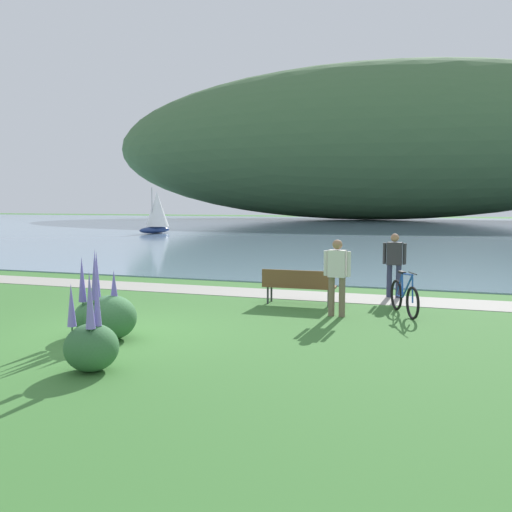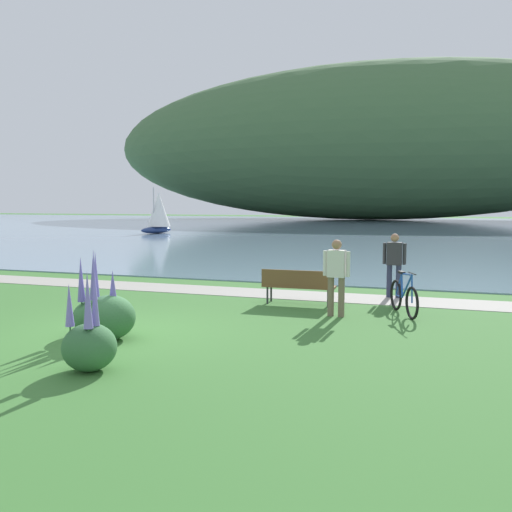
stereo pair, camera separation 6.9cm
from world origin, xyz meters
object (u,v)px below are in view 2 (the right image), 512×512
Objects in this scene: bicycle_leaning_near_bench at (404,297)px; person_at_shoreline at (394,261)px; person_on_the_grass at (336,273)px; park_bench_near_camera at (298,284)px; sailboat_nearest_to_shore at (158,212)px.

bicycle_leaning_near_bench is 2.32m from person_at_shoreline.
person_on_the_grass is at bearing -154.51° from bicycle_leaning_near_bench.
bicycle_leaning_near_bench is (2.56, -0.43, -0.12)m from park_bench_near_camera.
park_bench_near_camera is 1.65m from person_on_the_grass.
person_on_the_grass is (1.15, -1.10, 0.46)m from park_bench_near_camera.
person_on_the_grass reaches higher than park_bench_near_camera.
park_bench_near_camera is 1.10× the size of bicycle_leaning_near_bench.
person_at_shoreline is (2.16, 1.78, 0.46)m from park_bench_near_camera.
park_bench_near_camera is 1.06× the size of person_on_the_grass.
sailboat_nearest_to_shore is at bearing 129.44° from person_at_shoreline.
person_at_shoreline reaches higher than park_bench_near_camera.
park_bench_near_camera is 2.60m from bicycle_leaning_near_bench.
person_at_shoreline is 3.05m from person_on_the_grass.
park_bench_near_camera is at bearing -140.46° from person_at_shoreline.
bicycle_leaning_near_bench is 0.97× the size of person_on_the_grass.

